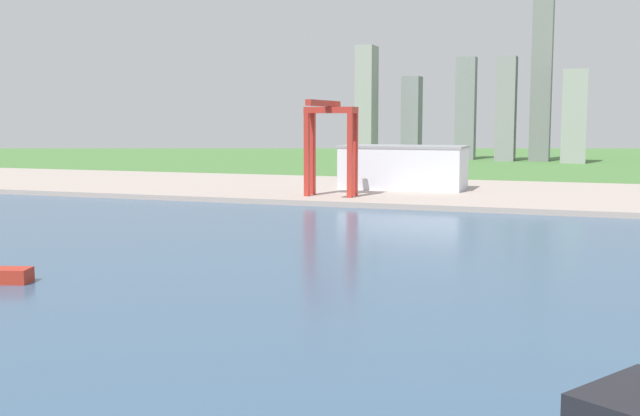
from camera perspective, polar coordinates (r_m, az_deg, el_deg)
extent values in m
plane|color=#48773A|center=(198.74, 5.71, -4.28)|extent=(2400.00, 2400.00, 0.00)
cube|color=#385675|center=(142.51, -0.03, -8.57)|extent=(840.00, 360.00, 0.15)
cube|color=#AA998F|center=(384.25, 12.38, 1.03)|extent=(840.00, 140.00, 2.50)
cube|color=#B72D23|center=(350.25, -0.99, 3.94)|extent=(2.20, 2.20, 37.59)
cube|color=#B72D23|center=(343.71, 2.23, 3.89)|extent=(2.20, 2.20, 37.59)
cube|color=#B72D23|center=(357.76, -0.54, 4.00)|extent=(2.20, 2.20, 37.59)
cube|color=#B72D23|center=(351.36, 2.61, 3.95)|extent=(2.20, 2.20, 37.59)
cube|color=#B72D23|center=(350.29, 0.82, 7.25)|extent=(22.88, 10.00, 2.80)
cube|color=#B72D23|center=(340.84, 0.28, 7.74)|extent=(2.60, 40.11, 2.60)
cube|color=silver|center=(390.71, 6.18, 2.93)|extent=(60.87, 28.36, 20.60)
cube|color=gray|center=(390.18, 6.20, 4.53)|extent=(62.09, 28.93, 1.20)
cube|color=#959695|center=(730.46, 3.46, 7.76)|extent=(16.33, 24.84, 105.35)
cube|color=gray|center=(752.49, 6.79, 6.65)|extent=(16.65, 20.79, 78.09)
cube|color=gray|center=(739.25, 10.72, 7.24)|extent=(17.92, 15.71, 94.91)
cube|color=gray|center=(719.94, 13.59, 7.13)|extent=(16.81, 22.44, 93.41)
cube|color=slate|center=(727.43, 16.07, 9.53)|extent=(17.39, 25.57, 156.37)
cube|color=#959996|center=(699.55, 18.29, 6.44)|extent=(20.60, 21.19, 79.74)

